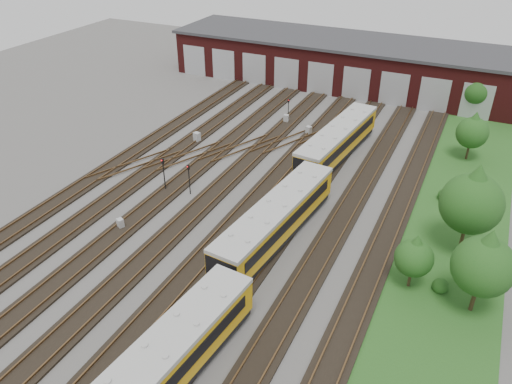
% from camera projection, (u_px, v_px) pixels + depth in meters
% --- Properties ---
extents(ground, '(120.00, 120.00, 0.00)m').
position_uv_depth(ground, '(208.00, 225.00, 42.05)').
color(ground, '#4D4B48').
rests_on(ground, ground).
extents(track_network, '(30.40, 70.00, 0.33)m').
position_uv_depth(track_network, '(210.00, 220.00, 42.51)').
color(track_network, black).
rests_on(track_network, ground).
extents(maintenance_shed, '(51.00, 12.50, 6.35)m').
position_uv_depth(maintenance_shed, '(348.00, 62.00, 71.28)').
color(maintenance_shed, '#491212').
rests_on(maintenance_shed, ground).
extents(grass_verge, '(8.00, 55.00, 0.05)m').
position_uv_depth(grass_verge, '(458.00, 219.00, 42.77)').
color(grass_verge, '#204B19').
rests_on(grass_verge, ground).
extents(metro_train, '(4.26, 47.38, 3.14)m').
position_uv_depth(metro_train, '(276.00, 220.00, 39.26)').
color(metro_train, black).
rests_on(metro_train, ground).
extents(signal_mast_0, '(0.30, 0.28, 3.35)m').
position_uv_depth(signal_mast_0, '(164.00, 170.00, 45.82)').
color(signal_mast_0, black).
rests_on(signal_mast_0, ground).
extents(signal_mast_1, '(0.26, 0.25, 3.04)m').
position_uv_depth(signal_mast_1, '(189.00, 176.00, 45.37)').
color(signal_mast_1, black).
rests_on(signal_mast_1, ground).
extents(signal_mast_2, '(0.26, 0.24, 2.82)m').
position_uv_depth(signal_mast_2, '(288.00, 107.00, 60.19)').
color(signal_mast_2, black).
rests_on(signal_mast_2, ground).
extents(signal_mast_3, '(0.28, 0.27, 3.03)m').
position_uv_depth(signal_mast_3, '(292.00, 201.00, 41.66)').
color(signal_mast_3, black).
rests_on(signal_mast_3, ground).
extents(relay_cabinet_0, '(0.81, 0.74, 1.14)m').
position_uv_depth(relay_cabinet_0, '(197.00, 137.00, 55.66)').
color(relay_cabinet_0, '#A5A8AA').
rests_on(relay_cabinet_0, ground).
extents(relay_cabinet_1, '(0.68, 0.60, 1.00)m').
position_uv_depth(relay_cabinet_1, '(286.00, 119.00, 60.39)').
color(relay_cabinet_1, '#A5A8AA').
rests_on(relay_cabinet_1, ground).
extents(relay_cabinet_2, '(0.69, 0.64, 0.91)m').
position_uv_depth(relay_cabinet_2, '(120.00, 224.00, 41.42)').
color(relay_cabinet_2, '#A5A8AA').
rests_on(relay_cabinet_2, ground).
extents(relay_cabinet_3, '(0.75, 0.69, 1.01)m').
position_uv_depth(relay_cabinet_3, '(309.00, 131.00, 57.41)').
color(relay_cabinet_3, '#A5A8AA').
rests_on(relay_cabinet_3, ground).
extents(relay_cabinet_4, '(0.79, 0.74, 1.05)m').
position_uv_depth(relay_cabinet_4, '(347.00, 149.00, 53.21)').
color(relay_cabinet_4, '#A5A8AA').
rests_on(relay_cabinet_4, ground).
extents(tree_0, '(3.39, 3.39, 5.62)m').
position_uv_depth(tree_0, '(477.00, 88.00, 60.69)').
color(tree_0, '#342917').
rests_on(tree_0, ground).
extents(tree_1, '(3.21, 3.21, 5.32)m').
position_uv_depth(tree_1, '(473.00, 129.00, 50.60)').
color(tree_1, '#342917').
rests_on(tree_1, ground).
extents(tree_2, '(4.61, 4.61, 7.65)m').
position_uv_depth(tree_2, '(473.00, 197.00, 36.51)').
color(tree_2, '#342917').
rests_on(tree_2, ground).
extents(tree_3, '(2.69, 2.69, 4.46)m').
position_uv_depth(tree_3, '(415.00, 254.00, 34.07)').
color(tree_3, '#342917').
rests_on(tree_3, ground).
extents(tree_4, '(3.98, 3.98, 6.60)m').
position_uv_depth(tree_4, '(485.00, 261.00, 31.32)').
color(tree_4, '#342917').
rests_on(tree_4, ground).
extents(bush_0, '(1.15, 1.15, 1.15)m').
position_uv_depth(bush_0, '(441.00, 284.00, 34.86)').
color(bush_0, '#174A15').
rests_on(bush_0, ground).
extents(bush_1, '(1.34, 1.34, 1.34)m').
position_uv_depth(bush_1, '(446.00, 194.00, 45.11)').
color(bush_1, '#174A15').
rests_on(bush_1, ground).
extents(bush_2, '(1.07, 1.07, 1.07)m').
position_uv_depth(bush_2, '(503.00, 116.00, 60.95)').
color(bush_2, '#174A15').
rests_on(bush_2, ground).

